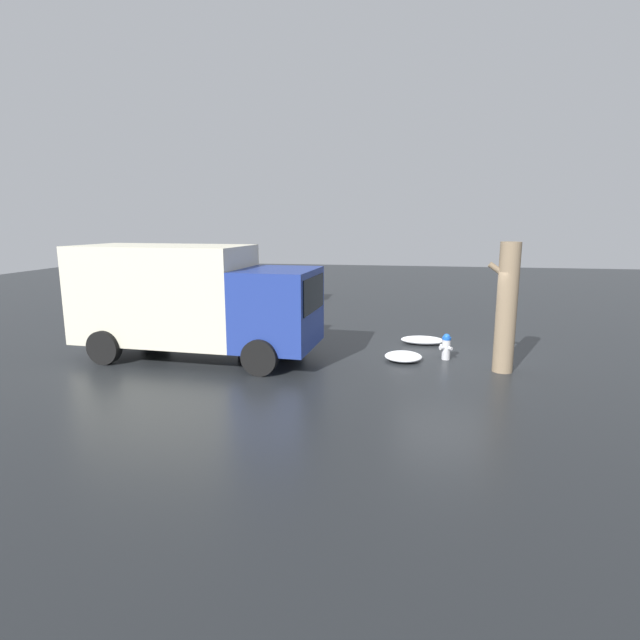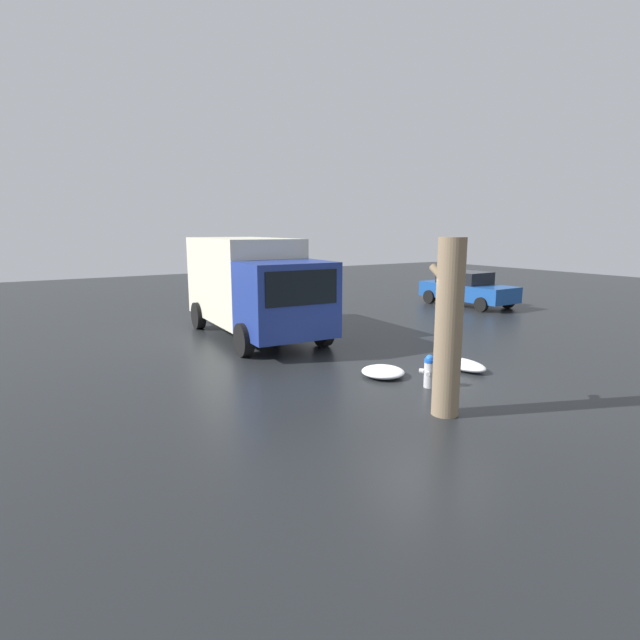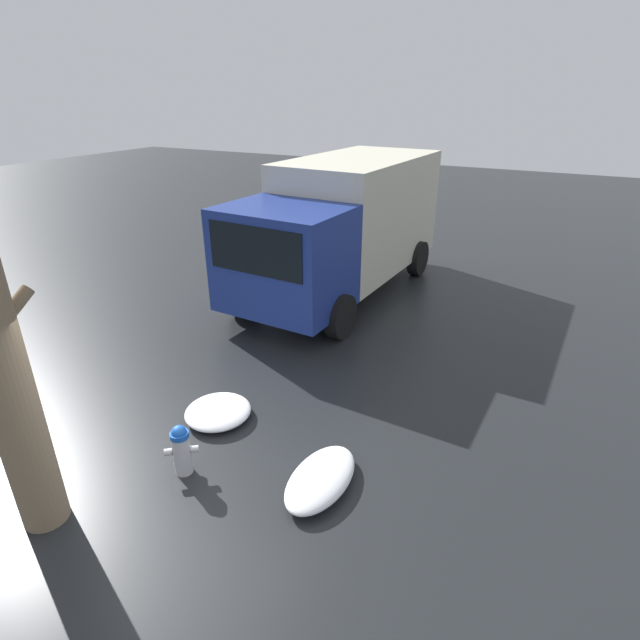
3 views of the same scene
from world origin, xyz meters
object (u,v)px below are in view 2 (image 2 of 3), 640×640
Objects in this scene: parked_car at (467,288)px; pedestrian at (276,313)px; fire_hydrant at (429,371)px; tree_trunk at (448,328)px; delivery_truck at (252,284)px.

pedestrian is at bearing 9.50° from parked_car.
parked_car is at bearing -90.05° from fire_hydrant.
tree_trunk is at bearing 107.97° from fire_hydrant.
pedestrian is (-1.35, -0.12, -0.76)m from delivery_truck.
tree_trunk reaches higher than delivery_truck.
delivery_truck is at bearing -30.17° from fire_hydrant.
fire_hydrant is at bearing 36.34° from parked_car.
delivery_truck is at bearing 2.27° from parked_car.
tree_trunk is 0.48× the size of delivery_truck.
fire_hydrant is 12.34m from parked_car.
delivery_truck reaches higher than fire_hydrant.
delivery_truck is 10.73m from parked_car.
pedestrian is 0.38× the size of parked_car.
pedestrian reaches higher than fire_hydrant.
parked_car is (2.11, -10.55, -0.14)m from pedestrian.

